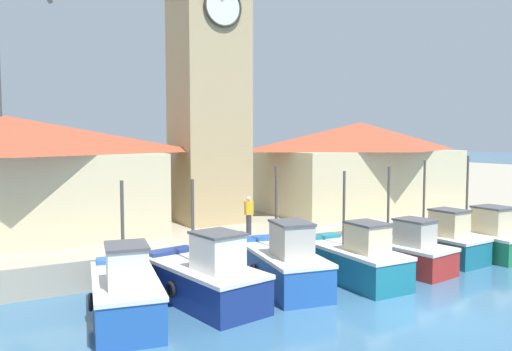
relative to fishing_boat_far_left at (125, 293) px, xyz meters
name	(u,v)px	position (x,y,z in m)	size (l,w,h in m)	color
ground_plane	(434,316)	(7.93, -3.94, -0.80)	(300.00, 300.00, 0.00)	#386689
quay_wharf	(150,198)	(7.93, 23.27, -0.26)	(120.00, 40.00, 1.07)	#A89E89
fishing_boat_far_left	(125,293)	(0.00, 0.00, 0.00)	(2.50, 4.58, 3.93)	#2356A8
fishing_boat_left_outer	(204,278)	(2.55, 0.35, -0.01)	(2.73, 4.90, 3.84)	navy
fishing_boat_left_inner	(283,264)	(5.57, 0.54, 0.02)	(2.60, 4.91, 4.17)	#2356A8
fishing_boat_mid_left	(354,260)	(8.20, -0.06, -0.03)	(1.93, 4.46, 3.94)	#196B7F
fishing_boat_center	(399,251)	(10.85, 0.33, -0.10)	(2.38, 4.46, 4.01)	#AD2823
fishing_boat_mid_right	(435,241)	(13.42, 0.85, -0.06)	(2.15, 4.46, 4.18)	#196B7F
fishing_boat_right_inner	(478,238)	(15.73, 0.46, -0.07)	(2.29, 4.52, 4.35)	#237A4C
clock_tower	(208,60)	(6.39, 8.59, 8.08)	(3.67, 3.67, 16.38)	tan
warehouse_left	(8,178)	(-2.44, 8.04, 2.79)	(11.88, 5.67, 4.93)	beige
warehouse_right	(360,165)	(15.36, 7.87, 2.80)	(11.11, 6.11, 4.95)	beige
dock_worker_near_tower	(249,215)	(6.42, 4.57, 1.12)	(0.34, 0.22, 1.62)	#33333D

